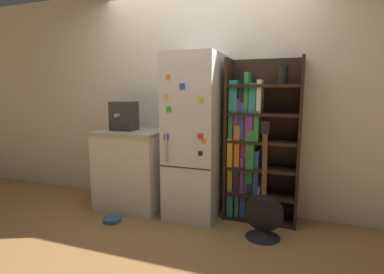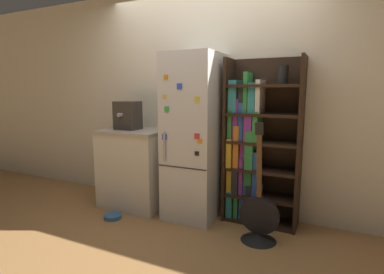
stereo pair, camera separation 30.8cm
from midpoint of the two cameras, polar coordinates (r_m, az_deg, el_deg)
ground_plane at (r=3.39m, az=-3.11°, el=-15.49°), size 16.00×16.00×0.00m
wall_back at (r=3.53m, az=-0.24°, el=7.26°), size 8.00×0.05×2.60m
refrigerator at (r=3.27m, az=-2.22°, el=-0.05°), size 0.55×0.63×1.78m
bookshelf at (r=3.26m, az=9.02°, el=-1.94°), size 0.77×0.33×1.73m
kitchen_counter at (r=3.70m, az=-13.44°, el=-5.92°), size 0.79×0.64×0.94m
espresso_machine at (r=3.63m, az=-15.23°, el=3.90°), size 0.27×0.29×0.33m
guitar at (r=3.00m, az=10.46°, el=-15.51°), size 0.37×0.33×1.13m
pet_bowl at (r=3.48m, az=-17.52°, el=-14.76°), size 0.20×0.20×0.04m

